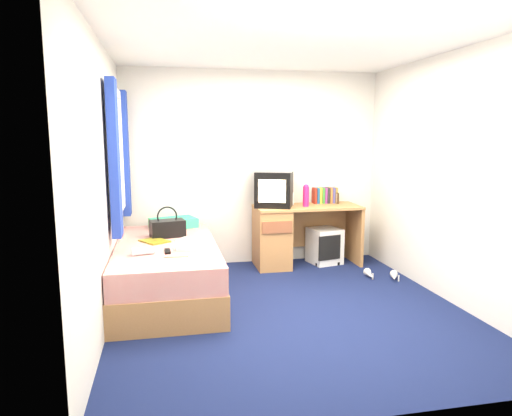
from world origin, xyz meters
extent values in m
plane|color=#0C1438|center=(0.00, 0.00, 0.00)|extent=(3.40, 3.40, 0.00)
plane|color=white|center=(0.00, 0.00, 2.40)|extent=(3.40, 3.40, 0.00)
plane|color=silver|center=(0.00, 1.70, 1.20)|extent=(3.20, 0.00, 3.20)
plane|color=silver|center=(0.00, -1.70, 1.20)|extent=(3.20, 0.00, 3.20)
plane|color=silver|center=(-1.60, 0.00, 1.20)|extent=(0.00, 3.40, 3.40)
plane|color=silver|center=(1.60, 0.00, 1.20)|extent=(0.00, 3.40, 3.40)
cube|color=#B37E4A|center=(-1.10, 0.62, 0.15)|extent=(1.00, 2.00, 0.30)
cube|color=brown|center=(-0.60, 0.22, 0.16)|extent=(0.02, 0.70, 0.18)
cube|color=white|center=(-1.10, 0.62, 0.42)|extent=(0.98, 1.98, 0.24)
cube|color=#1C94B7|center=(-1.01, 1.42, 0.60)|extent=(0.58, 0.46, 0.11)
cube|color=#B37E4A|center=(0.62, 1.42, 0.73)|extent=(1.30, 0.55, 0.03)
cube|color=#B37E4A|center=(0.17, 1.42, 0.36)|extent=(0.40, 0.52, 0.72)
cube|color=#B37E4A|center=(1.25, 1.42, 0.36)|extent=(0.04, 0.52, 0.72)
cube|color=#B37E4A|center=(0.87, 1.67, 0.45)|extent=(0.78, 0.03, 0.55)
cube|color=white|center=(0.87, 1.45, 0.22)|extent=(0.43, 0.43, 0.45)
cube|color=black|center=(0.21, 1.44, 0.96)|extent=(0.54, 0.53, 0.43)
cube|color=beige|center=(0.13, 1.25, 0.96)|extent=(0.31, 0.13, 0.26)
cube|color=#BDBDBF|center=(0.21, 1.44, 1.22)|extent=(0.53, 0.46, 0.08)
cube|color=maroon|center=(0.77, 1.60, 0.85)|extent=(0.03, 0.13, 0.20)
cube|color=navy|center=(0.81, 1.60, 0.85)|extent=(0.03, 0.13, 0.20)
cube|color=gold|center=(0.84, 1.60, 0.85)|extent=(0.03, 0.13, 0.20)
cube|color=#337F33|center=(0.88, 1.60, 0.85)|extent=(0.03, 0.13, 0.20)
cube|color=#7F337F|center=(0.91, 1.60, 0.85)|extent=(0.03, 0.13, 0.20)
cube|color=#262626|center=(0.95, 1.60, 0.85)|extent=(0.03, 0.13, 0.20)
cube|color=#B26633|center=(0.98, 1.60, 0.85)|extent=(0.03, 0.13, 0.20)
cube|color=#4C4C99|center=(1.02, 1.60, 0.85)|extent=(0.03, 0.13, 0.20)
cube|color=olive|center=(1.05, 1.60, 0.85)|extent=(0.03, 0.13, 0.20)
cube|color=#312110|center=(1.06, 1.54, 0.82)|extent=(0.04, 0.12, 0.14)
cylinder|color=#CD1D67|center=(0.59, 1.37, 0.87)|extent=(0.08, 0.08, 0.24)
cylinder|color=white|center=(0.46, 1.53, 0.83)|extent=(0.05, 0.05, 0.16)
cube|color=black|center=(-1.08, 0.94, 0.63)|extent=(0.39, 0.27, 0.18)
torus|color=black|center=(-1.08, 0.94, 0.76)|extent=(0.22, 0.06, 0.22)
cube|color=silver|center=(-0.85, 0.35, 0.58)|extent=(0.33, 0.31, 0.09)
cube|color=yellow|center=(-1.22, 0.72, 0.55)|extent=(0.33, 0.35, 0.01)
cylinder|color=silver|center=(-1.31, 0.21, 0.58)|extent=(0.21, 0.12, 0.07)
cube|color=gold|center=(-1.02, 0.08, 0.55)|extent=(0.22, 0.06, 0.01)
cube|color=black|center=(-1.09, 0.26, 0.55)|extent=(0.06, 0.16, 0.02)
cube|color=silver|center=(-1.58, 0.90, 1.45)|extent=(0.02, 0.90, 1.10)
cube|color=white|center=(-1.57, 0.90, 2.04)|extent=(0.06, 1.06, 0.08)
cube|color=white|center=(-1.57, 0.90, 0.86)|extent=(0.06, 1.06, 0.08)
cube|color=navy|center=(-1.53, 0.31, 1.40)|extent=(0.08, 0.24, 1.40)
cube|color=navy|center=(-1.53, 1.49, 1.40)|extent=(0.08, 0.24, 1.40)
cone|color=silver|center=(1.16, 0.74, 0.04)|extent=(0.13, 0.23, 0.09)
cone|color=silver|center=(1.40, 0.62, 0.04)|extent=(0.18, 0.24, 0.09)
camera|label=1|loc=(-1.10, -3.91, 1.60)|focal=32.00mm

